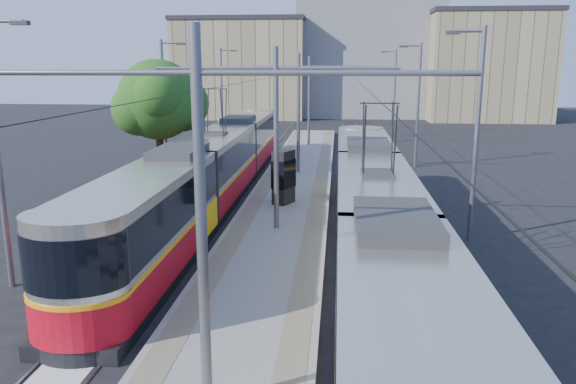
# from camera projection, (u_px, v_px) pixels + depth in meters

# --- Properties ---
(ground) EXTENTS (160.00, 160.00, 0.00)m
(ground) POSITION_uv_depth(u_px,v_px,m) (243.00, 325.00, 14.60)
(ground) COLOR black
(ground) RESTS_ON ground
(platform) EXTENTS (4.00, 50.00, 0.30)m
(platform) POSITION_uv_depth(u_px,v_px,m) (294.00, 184.00, 31.08)
(platform) COLOR gray
(platform) RESTS_ON ground
(tactile_strip_left) EXTENTS (0.70, 50.00, 0.01)m
(tactile_strip_left) POSITION_uv_depth(u_px,v_px,m) (268.00, 181.00, 31.17)
(tactile_strip_left) COLOR gray
(tactile_strip_left) RESTS_ON platform
(tactile_strip_right) EXTENTS (0.70, 50.00, 0.01)m
(tactile_strip_right) POSITION_uv_depth(u_px,v_px,m) (320.00, 182.00, 30.92)
(tactile_strip_right) COLOR gray
(tactile_strip_right) RESTS_ON platform
(rails) EXTENTS (8.71, 70.00, 0.03)m
(rails) POSITION_uv_depth(u_px,v_px,m) (294.00, 187.00, 31.11)
(rails) COLOR gray
(rails) RESTS_ON ground
(track_arrow) EXTENTS (1.20, 5.00, 0.01)m
(track_arrow) POSITION_uv_depth(u_px,v_px,m) (54.00, 382.00, 12.00)
(track_arrow) COLOR silver
(track_arrow) RESTS_ON ground
(tram_left) EXTENTS (2.43, 32.13, 5.50)m
(tram_left) POSITION_uv_depth(u_px,v_px,m) (216.00, 167.00, 27.70)
(tram_left) COLOR black
(tram_left) RESTS_ON ground
(tram_right) EXTENTS (2.43, 28.44, 5.50)m
(tram_right) POSITION_uv_depth(u_px,v_px,m) (376.00, 220.00, 17.63)
(tram_right) COLOR black
(tram_right) RESTS_ON ground
(catenary) EXTENTS (9.20, 70.00, 7.00)m
(catenary) POSITION_uv_depth(u_px,v_px,m) (290.00, 109.00, 27.35)
(catenary) COLOR slate
(catenary) RESTS_ON platform
(street_lamps) EXTENTS (15.18, 38.22, 8.00)m
(street_lamps) POSITION_uv_depth(u_px,v_px,m) (300.00, 106.00, 34.07)
(street_lamps) COLOR slate
(street_lamps) RESTS_ON ground
(shelter) EXTENTS (1.10, 1.31, 2.49)m
(shelter) POSITION_uv_depth(u_px,v_px,m) (284.00, 176.00, 25.97)
(shelter) COLOR black
(shelter) RESTS_ON platform
(tree) EXTENTS (4.78, 4.42, 6.94)m
(tree) POSITION_uv_depth(u_px,v_px,m) (164.00, 101.00, 30.51)
(tree) COLOR #382314
(tree) RESTS_ON ground
(building_left) EXTENTS (16.32, 12.24, 12.30)m
(building_left) POSITION_uv_depth(u_px,v_px,m) (243.00, 68.00, 72.38)
(building_left) COLOR tan
(building_left) RESTS_ON ground
(building_centre) EXTENTS (18.36, 14.28, 15.03)m
(building_centre) POSITION_uv_depth(u_px,v_px,m) (367.00, 58.00, 74.57)
(building_centre) COLOR gray
(building_centre) RESTS_ON ground
(building_right) EXTENTS (14.28, 10.20, 12.95)m
(building_right) POSITION_uv_depth(u_px,v_px,m) (486.00, 66.00, 67.76)
(building_right) COLOR tan
(building_right) RESTS_ON ground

